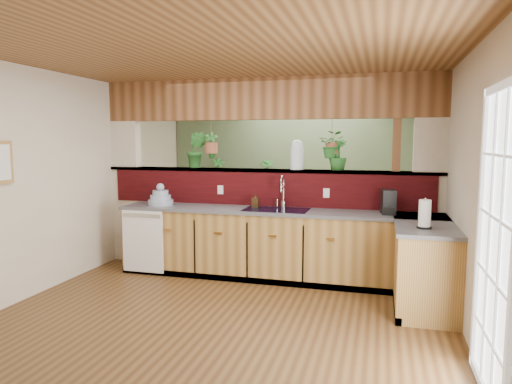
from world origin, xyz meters
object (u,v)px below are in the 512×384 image
(paper_towel, at_px, (425,214))
(coffee_maker, at_px, (388,203))
(glass_jar, at_px, (297,155))
(soap_dispenser, at_px, (255,200))
(dish_stack, at_px, (161,198))
(shelving_console, at_px, (249,211))
(faucet, at_px, (282,190))

(paper_towel, bearing_deg, coffee_maker, 112.25)
(paper_towel, xyz_separation_m, glass_jar, (-1.51, 1.19, 0.55))
(soap_dispenser, distance_m, glass_jar, 0.82)
(soap_dispenser, distance_m, paper_towel, 2.21)
(dish_stack, bearing_deg, shelving_console, 75.68)
(coffee_maker, bearing_deg, glass_jar, 154.59)
(glass_jar, height_order, shelving_console, glass_jar)
(glass_jar, bearing_deg, faucet, -124.29)
(paper_towel, relative_size, glass_jar, 0.78)
(shelving_console, bearing_deg, paper_towel, -60.11)
(shelving_console, bearing_deg, dish_stack, -115.88)
(dish_stack, height_order, coffee_maker, dish_stack)
(coffee_maker, xyz_separation_m, paper_towel, (0.34, -0.83, 0.01))
(faucet, relative_size, dish_stack, 1.26)
(dish_stack, xyz_separation_m, coffee_maker, (2.97, 0.05, 0.04))
(shelving_console, bearing_deg, glass_jar, -69.02)
(glass_jar, bearing_deg, shelving_console, 122.53)
(shelving_console, bearing_deg, faucet, -74.84)
(dish_stack, xyz_separation_m, paper_towel, (3.31, -0.79, 0.05))
(glass_jar, bearing_deg, dish_stack, -167.54)
(faucet, xyz_separation_m, coffee_maker, (1.32, -0.14, -0.10))
(dish_stack, distance_m, glass_jar, 1.94)
(paper_towel, bearing_deg, faucet, 149.71)
(soap_dispenser, xyz_separation_m, paper_towel, (2.01, -0.92, 0.05))
(dish_stack, bearing_deg, faucet, 6.27)
(soap_dispenser, distance_m, shelving_console, 2.33)
(dish_stack, height_order, glass_jar, glass_jar)
(coffee_maker, bearing_deg, faucet, 165.42)
(faucet, relative_size, paper_towel, 1.40)
(dish_stack, distance_m, soap_dispenser, 1.31)
(paper_towel, bearing_deg, dish_stack, 166.61)
(coffee_maker, distance_m, paper_towel, 0.90)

